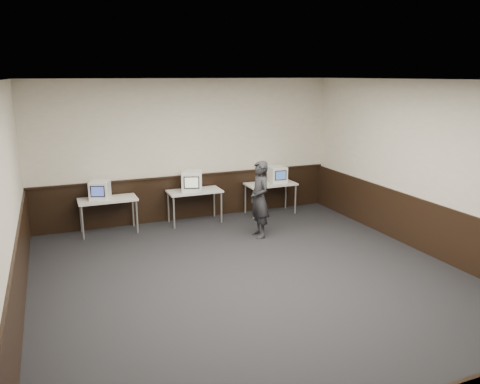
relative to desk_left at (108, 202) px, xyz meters
name	(u,v)px	position (x,y,z in m)	size (l,w,h in m)	color
floor	(261,286)	(1.90, -3.60, -0.68)	(8.00, 8.00, 0.00)	black
ceiling	(264,80)	(1.90, -3.60, 2.52)	(8.00, 8.00, 0.00)	white
back_wall	(188,150)	(1.90, 0.40, 0.92)	(7.00, 7.00, 0.00)	beige
left_wall	(6,214)	(-1.60, -3.60, 0.92)	(8.00, 8.00, 0.00)	beige
right_wall	(440,171)	(5.40, -3.60, 0.92)	(8.00, 8.00, 0.00)	beige
wainscot_back	(190,197)	(1.90, 0.38, -0.18)	(6.98, 0.04, 1.00)	black
wainscot_left	(18,295)	(-1.58, -3.60, -0.18)	(0.04, 7.98, 1.00)	black
wainscot_right	(433,230)	(5.38, -3.60, -0.18)	(0.04, 7.98, 1.00)	black
wainscot_rail	(190,176)	(1.90, 0.36, 0.34)	(6.98, 0.06, 0.04)	black
desk_left	(108,202)	(0.00, 0.00, 0.00)	(1.20, 0.60, 0.75)	silver
desk_center	(195,193)	(1.90, 0.00, 0.00)	(1.20, 0.60, 0.75)	silver
desk_right	(271,186)	(3.80, 0.00, 0.00)	(1.20, 0.60, 0.75)	silver
emac_left	(100,190)	(-0.14, 0.03, 0.26)	(0.50, 0.51, 0.39)	white
emac_center	(192,181)	(1.84, -0.03, 0.29)	(0.57, 0.59, 0.45)	white
emac_right	(277,174)	(3.99, 0.02, 0.27)	(0.41, 0.44, 0.39)	white
person	(260,199)	(2.86, -1.42, 0.12)	(0.58, 0.38, 1.59)	black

